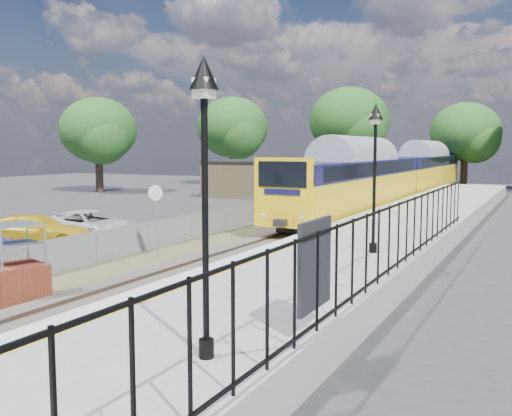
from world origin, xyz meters
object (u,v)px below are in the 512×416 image
Objects in this scene: speed_sign at (156,210)px; car_white at (91,225)px; brick_plinth at (16,264)px; car_yellow at (37,231)px; train at (398,173)px; victorian_lamp_south at (204,138)px; victorian_lamp_north at (375,143)px.

speed_sign is 6.19m from car_white.
car_white is (-5.68, 8.77, -0.36)m from brick_plinth.
brick_plinth is at bearing -141.10° from car_white.
train is at bearing -43.82° from car_yellow.
victorian_lamp_south is 0.11× the size of train.
speed_sign is at bearing 91.25° from brick_plinth.
victorian_lamp_south is at bearing -21.37° from brick_plinth.
train is 18.82× the size of brick_plinth.
victorian_lamp_south reaches higher than car_yellow.
car_yellow is (-6.35, 0.12, -1.23)m from speed_sign.
victorian_lamp_north is 0.99× the size of car_yellow.
train is (-5.50, 35.22, -1.96)m from victorian_lamp_south.
brick_plinth reaches higher than car_yellow.
car_white is (0.80, 2.33, 0.00)m from car_yellow.
victorian_lamp_north is at bearing -92.06° from car_white.
victorian_lamp_south is 17.74m from car_yellow.
victorian_lamp_south reaches higher than brick_plinth.
car_yellow is at bearing 135.21° from brick_plinth.
train is 27.23m from car_yellow.
train is at bearing 85.54° from brick_plinth.
speed_sign is at bearing -115.61° from car_yellow.
victorian_lamp_north reaches higher than train.
brick_plinth is 10.46m from car_white.
car_yellow is at bearing 146.55° from victorian_lamp_south.
victorian_lamp_north is 2.12× the size of brick_plinth.
brick_plinth is (-7.80, -6.87, -3.26)m from victorian_lamp_north.
speed_sign is 0.57× the size of car_white.
victorian_lamp_north reaches higher than car_yellow.
speed_sign is at bearing 130.74° from victorian_lamp_south.
train is 24.77m from car_white.
victorian_lamp_south reaches higher than train.
car_yellow is (-14.29, -0.43, -3.62)m from victorian_lamp_north.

